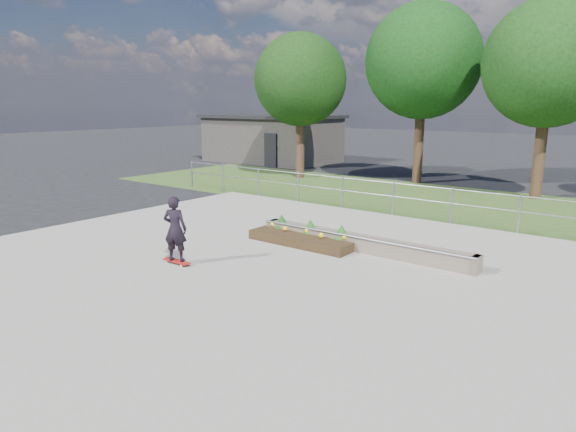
# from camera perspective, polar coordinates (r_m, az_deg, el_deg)

# --- Properties ---
(ground) EXTENTS (120.00, 120.00, 0.00)m
(ground) POSITION_cam_1_polar(r_m,az_deg,el_deg) (11.68, -5.34, -6.41)
(ground) COLOR black
(ground) RESTS_ON ground
(grass_verge) EXTENTS (30.00, 8.00, 0.02)m
(grass_verge) POSITION_cam_1_polar(r_m,az_deg,el_deg) (20.82, 15.85, 1.60)
(grass_verge) COLOR #334E1F
(grass_verge) RESTS_ON ground
(concrete_slab) EXTENTS (15.00, 15.00, 0.06)m
(concrete_slab) POSITION_cam_1_polar(r_m,az_deg,el_deg) (11.67, -5.35, -6.27)
(concrete_slab) COLOR gray
(concrete_slab) RESTS_ON ground
(fence) EXTENTS (20.06, 0.06, 1.20)m
(fence) POSITION_cam_1_polar(r_m,az_deg,el_deg) (17.53, 11.63, 2.38)
(fence) COLOR #999BA1
(fence) RESTS_ON ground
(building) EXTENTS (8.40, 5.40, 3.00)m
(building) POSITION_cam_1_polar(r_m,az_deg,el_deg) (33.89, -1.79, 8.66)
(building) COLOR #332F2D
(building) RESTS_ON ground
(tree_far_left) EXTENTS (4.55, 4.55, 7.15)m
(tree_far_left) POSITION_cam_1_polar(r_m,az_deg,el_deg) (26.20, 1.37, 14.86)
(tree_far_left) COLOR #382116
(tree_far_left) RESTS_ON ground
(tree_mid_left) EXTENTS (5.25, 5.25, 8.25)m
(tree_mid_left) POSITION_cam_1_polar(r_m,az_deg,el_deg) (25.20, 14.79, 16.27)
(tree_mid_left) COLOR #311D13
(tree_mid_left) RESTS_ON ground
(tree_mid_right) EXTENTS (4.90, 4.90, 7.70)m
(tree_mid_right) POSITION_cam_1_polar(r_m,az_deg,el_deg) (22.53, 27.03, 14.90)
(tree_mid_right) COLOR #352115
(tree_mid_right) RESTS_ON ground
(grind_ledge) EXTENTS (6.00, 0.44, 0.43)m
(grind_ledge) POSITION_cam_1_polar(r_m,az_deg,el_deg) (13.23, 8.11, -3.01)
(grind_ledge) COLOR brown
(grind_ledge) RESTS_ON concrete_slab
(planter_bed) EXTENTS (3.00, 1.20, 0.61)m
(planter_bed) POSITION_cam_1_polar(r_m,az_deg,el_deg) (13.87, 2.00, -2.24)
(planter_bed) COLOR black
(planter_bed) RESTS_ON concrete_slab
(skateboarder) EXTENTS (0.80, 0.56, 1.62)m
(skateboarder) POSITION_cam_1_polar(r_m,az_deg,el_deg) (12.17, -12.43, -1.45)
(skateboarder) COLOR silver
(skateboarder) RESTS_ON concrete_slab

